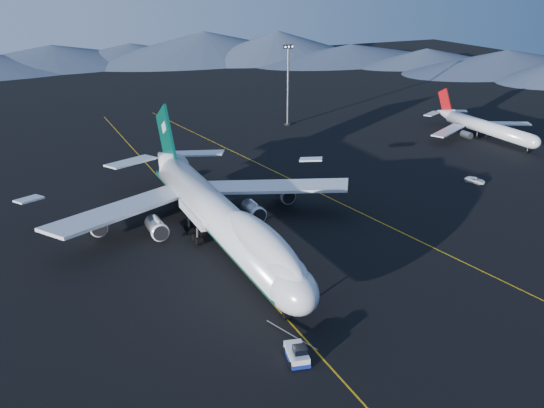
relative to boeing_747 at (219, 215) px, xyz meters
name	(u,v)px	position (x,y,z in m)	size (l,w,h in m)	color
ground	(220,246)	(0.00, -0.03, -5.81)	(500.00, 500.00, 0.00)	black
taxiway_line_main	(220,245)	(0.00, -0.03, -5.80)	(0.25, 220.00, 0.01)	#C6910B
taxiway_line_side	(337,201)	(30.00, 9.97, -5.80)	(0.25, 200.00, 0.01)	#C6910B
boeing_747	(219,215)	(0.00, 0.00, 0.00)	(59.62, 72.43, 19.37)	silver
pushback_tug	(297,354)	(-3.00, -35.54, -5.16)	(3.55, 5.22, 2.09)	silver
second_jet	(484,127)	(93.92, 35.62, -2.28)	(36.31, 41.02, 11.67)	silver
service_van	(475,180)	(64.73, 6.82, -5.17)	(2.15, 4.67, 1.30)	white
floodlight_mast	(288,85)	(50.25, 74.42, 6.61)	(3.03, 2.27, 24.53)	black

